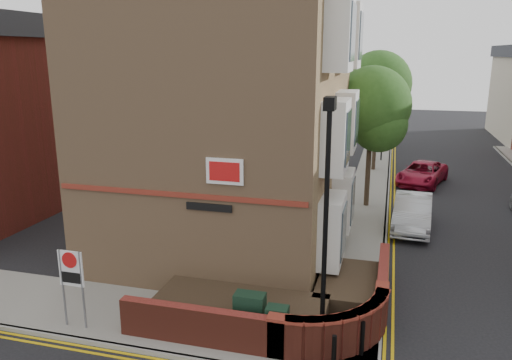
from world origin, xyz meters
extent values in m
cube|color=gray|center=(-3.50, 1.50, 0.06)|extent=(13.00, 3.00, 0.12)
cube|color=gray|center=(2.00, 16.00, 0.06)|extent=(2.00, 32.00, 0.12)
cube|color=gray|center=(-3.50, 0.00, 0.06)|extent=(13.00, 0.15, 0.12)
cube|color=gray|center=(3.00, 16.00, 0.06)|extent=(0.15, 32.00, 0.12)
cube|color=gold|center=(-3.50, -0.25, 0.01)|extent=(13.00, 0.28, 0.01)
cube|color=gold|center=(3.25, 16.00, 0.01)|extent=(0.28, 32.00, 0.01)
cube|color=#A87F59|center=(-3.00, 8.00, 5.62)|extent=(8.00, 10.00, 11.00)
cube|color=maroon|center=(-3.00, 2.97, 3.32)|extent=(7.80, 0.06, 0.15)
cube|color=white|center=(-1.50, 2.96, 4.12)|extent=(1.10, 0.05, 0.75)
cube|color=black|center=(-2.00, 2.96, 3.02)|extent=(1.40, 0.04, 0.22)
cylinder|color=black|center=(1.60, 1.20, 3.12)|extent=(0.12, 0.12, 6.00)
cylinder|color=black|center=(1.60, 1.20, 0.52)|extent=(0.20, 0.20, 0.80)
cube|color=black|center=(1.60, 1.20, 6.27)|extent=(0.25, 0.50, 0.30)
cube|color=#15301F|center=(-0.30, 1.30, 0.72)|extent=(0.80, 0.45, 1.20)
cube|color=#15301F|center=(0.50, 1.00, 0.67)|extent=(0.55, 0.40, 1.10)
cylinder|color=black|center=(2.00, 0.40, 0.57)|extent=(0.11, 0.11, 0.90)
cylinder|color=black|center=(2.60, 1.20, 0.57)|extent=(0.11, 0.11, 0.90)
cylinder|color=slate|center=(-5.30, 0.50, 1.22)|extent=(0.06, 0.06, 2.20)
cylinder|color=slate|center=(-4.70, 0.50, 1.22)|extent=(0.06, 0.06, 2.20)
cube|color=white|center=(-5.00, 0.50, 1.82)|extent=(0.72, 0.04, 1.00)
cylinder|color=red|center=(-5.00, 0.47, 2.07)|extent=(0.44, 0.02, 0.44)
cylinder|color=#382B1E|center=(2.00, 14.00, 2.40)|extent=(0.24, 0.24, 4.55)
sphere|color=#27521B|center=(2.00, 14.00, 5.00)|extent=(3.64, 3.64, 3.64)
sphere|color=#27521B|center=(2.40, 13.70, 4.15)|extent=(2.60, 2.60, 2.60)
sphere|color=#27521B|center=(1.70, 14.40, 4.54)|extent=(2.86, 2.86, 2.86)
cylinder|color=#382B1E|center=(2.00, 22.00, 2.64)|extent=(0.24, 0.24, 5.04)
sphere|color=#27521B|center=(2.00, 22.00, 5.52)|extent=(4.03, 4.03, 4.03)
sphere|color=#27521B|center=(2.40, 21.70, 4.58)|extent=(2.88, 2.88, 2.88)
sphere|color=#27521B|center=(1.70, 22.40, 5.02)|extent=(3.17, 3.17, 3.17)
cylinder|color=#382B1E|center=(2.00, 30.00, 2.50)|extent=(0.24, 0.24, 4.76)
sphere|color=#27521B|center=(2.00, 30.00, 5.22)|extent=(3.81, 3.81, 3.81)
sphere|color=#27521B|center=(2.40, 29.70, 4.34)|extent=(2.72, 2.72, 2.72)
sphere|color=#27521B|center=(1.70, 30.40, 4.74)|extent=(2.99, 2.99, 2.99)
cylinder|color=black|center=(2.40, 25.00, 1.72)|extent=(0.10, 0.10, 3.20)
imported|color=black|center=(2.40, 25.00, 3.82)|extent=(0.20, 0.16, 1.00)
imported|color=#A5A9AD|center=(4.06, 11.44, 0.72)|extent=(1.79, 4.46, 1.44)
imported|color=maroon|center=(4.84, 19.39, 0.64)|extent=(3.35, 5.03, 1.28)
camera|label=1|loc=(2.95, -9.98, 7.36)|focal=35.00mm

